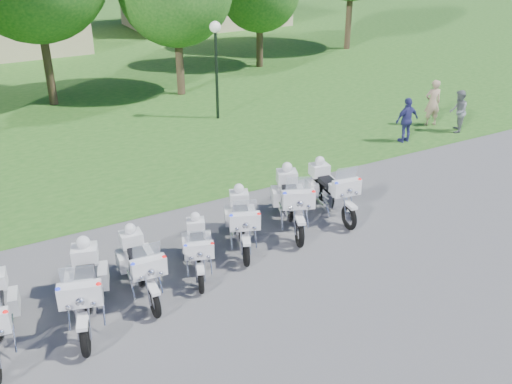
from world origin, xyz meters
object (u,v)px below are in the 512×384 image
motorcycle_1 (85,287)px  bystander_a (433,103)px  motorcycle_2 (141,265)px  motorcycle_5 (292,200)px  motorcycle_3 (198,248)px  motorcycle_4 (242,220)px  motorcycle_6 (331,189)px  lamp_post (216,46)px  bystander_c (407,120)px  bystander_b (458,112)px

motorcycle_1 → bystander_a: size_ratio=1.42×
motorcycle_2 → motorcycle_5: (4.45, 0.95, 0.08)m
motorcycle_3 → motorcycle_4: motorcycle_4 is taller
motorcycle_3 → motorcycle_6: (4.39, 0.90, 0.10)m
lamp_post → bystander_c: bearing=-49.6°
motorcycle_2 → bystander_a: 14.46m
lamp_post → bystander_b: (7.28, -5.83, -2.13)m
motorcycle_5 → bystander_c: bearing=-132.9°
motorcycle_1 → bystander_b: motorcycle_1 is taller
motorcycle_3 → bystander_c: 10.77m
motorcycle_1 → motorcycle_2: 1.34m
bystander_a → bystander_b: bearing=121.6°
motorcycle_1 → motorcycle_4: bearing=-149.3°
motorcycle_3 → bystander_c: bearing=-137.9°
motorcycle_5 → motorcycle_6: bearing=-153.9°
motorcycle_5 → bystander_a: bearing=-133.4°
motorcycle_1 → lamp_post: (7.80, 10.32, 2.20)m
motorcycle_1 → motorcycle_6: bearing=-152.7°
motorcycle_1 → bystander_c: size_ratio=1.56×
motorcycle_1 → bystander_a: bearing=-143.7°
motorcycle_1 → bystander_c: bearing=-144.2°
motorcycle_1 → motorcycle_4: (4.13, 1.10, -0.07)m
motorcycle_6 → bystander_a: size_ratio=1.37×
bystander_a → lamp_post: bearing=-18.4°
motorcycle_5 → bystander_b: bearing=-139.6°
motorcycle_2 → bystander_c: 12.14m
motorcycle_2 → bystander_b: bearing=-159.8°
motorcycle_1 → bystander_b: 15.73m
lamp_post → bystander_a: (6.99, -4.79, -2.03)m
bystander_a → bystander_c: 2.32m
motorcycle_2 → motorcycle_6: (5.80, 1.05, 0.03)m
motorcycle_3 → motorcycle_4: bearing=-138.7°
motorcycle_4 → bystander_a: 11.55m
motorcycle_3 → lamp_post: (5.11, 9.78, 2.34)m
lamp_post → motorcycle_4: bearing=-111.7°
lamp_post → bystander_a: 8.71m
motorcycle_3 → motorcycle_2: bearing=26.0°
lamp_post → motorcycle_5: bearing=-102.9°
bystander_b → motorcycle_1: bearing=-25.8°
bystander_c → bystander_b: bearing=177.9°
motorcycle_1 → bystander_c: 13.47m
motorcycle_6 → bystander_b: bearing=-151.0°
motorcycle_1 → bystander_a: (14.79, 5.53, 0.16)m
motorcycle_2 → lamp_post: size_ratio=0.61×
motorcycle_4 → bystander_c: bystander_c is taller
motorcycle_1 → bystander_b: (15.08, 4.49, 0.06)m
motorcycle_6 → lamp_post: size_ratio=0.64×
bystander_c → motorcycle_5: bearing=26.3°
bystander_a → bystander_b: size_ratio=1.12×
motorcycle_4 → lamp_post: lamp_post is taller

